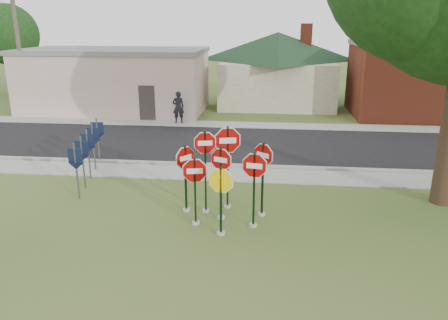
# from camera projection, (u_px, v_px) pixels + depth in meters

# --- Properties ---
(ground) EXTENTS (120.00, 120.00, 0.00)m
(ground) POSITION_uv_depth(u_px,v_px,m) (211.00, 239.00, 12.47)
(ground) COLOR #38531F
(ground) RESTS_ON ground
(sidewalk_near) EXTENTS (60.00, 1.60, 0.06)m
(sidewalk_near) POSITION_uv_depth(u_px,v_px,m) (229.00, 174.00, 17.67)
(sidewalk_near) COLOR gray
(sidewalk_near) RESTS_ON ground
(road) EXTENTS (60.00, 7.00, 0.04)m
(road) POSITION_uv_depth(u_px,v_px,m) (237.00, 145.00, 21.94)
(road) COLOR black
(road) RESTS_ON ground
(sidewalk_far) EXTENTS (60.00, 1.60, 0.06)m
(sidewalk_far) POSITION_uv_depth(u_px,v_px,m) (243.00, 125.00, 26.01)
(sidewalk_far) COLOR gray
(sidewalk_far) RESTS_ON ground
(curb) EXTENTS (60.00, 0.20, 0.14)m
(curb) POSITION_uv_depth(u_px,v_px,m) (231.00, 166.00, 18.61)
(curb) COLOR gray
(curb) RESTS_ON ground
(stop_sign_center) EXTENTS (0.90, 0.38, 2.44)m
(stop_sign_center) POSITION_uv_depth(u_px,v_px,m) (221.00, 174.00, 13.35)
(stop_sign_center) COLOR #A2A098
(stop_sign_center) RESTS_ON ground
(stop_sign_yellow) EXTENTS (1.00, 0.24, 2.17)m
(stop_sign_yellow) POSITION_uv_depth(u_px,v_px,m) (221.00, 193.00, 12.37)
(stop_sign_yellow) COLOR #A2A098
(stop_sign_yellow) RESTS_ON ground
(stop_sign_left) EXTENTS (1.00, 0.24, 2.24)m
(stop_sign_left) POSITION_uv_depth(u_px,v_px,m) (195.00, 183.00, 13.01)
(stop_sign_left) COLOR #A2A098
(stop_sign_left) RESTS_ON ground
(stop_sign_right) EXTENTS (1.01, 0.24, 2.46)m
(stop_sign_right) POSITION_uv_depth(u_px,v_px,m) (254.00, 180.00, 12.80)
(stop_sign_right) COLOR #A2A098
(stop_sign_right) RESTS_ON ground
(stop_sign_back_right) EXTENTS (1.14, 0.31, 2.91)m
(stop_sign_back_right) POSITION_uv_depth(u_px,v_px,m) (228.00, 154.00, 14.05)
(stop_sign_back_right) COLOR #A2A098
(stop_sign_back_right) RESTS_ON ground
(stop_sign_back_left) EXTENTS (0.96, 0.24, 2.82)m
(stop_sign_back_left) POSITION_uv_depth(u_px,v_px,m) (205.00, 161.00, 13.75)
(stop_sign_back_left) COLOR #A2A098
(stop_sign_back_left) RESTS_ON ground
(stop_sign_far_right) EXTENTS (0.81, 0.57, 2.52)m
(stop_sign_far_right) POSITION_uv_depth(u_px,v_px,m) (263.00, 170.00, 13.56)
(stop_sign_far_right) COLOR #A2A098
(stop_sign_far_right) RESTS_ON ground
(stop_sign_far_left) EXTENTS (0.64, 0.80, 2.33)m
(stop_sign_far_left) POSITION_uv_depth(u_px,v_px,m) (185.00, 170.00, 13.93)
(stop_sign_far_left) COLOR #A2A098
(stop_sign_far_left) RESTS_ON ground
(route_sign_row) EXTENTS (1.43, 4.63, 2.00)m
(route_sign_row) POSITION_uv_depth(u_px,v_px,m) (88.00, 149.00, 16.91)
(route_sign_row) COLOR #59595E
(route_sign_row) RESTS_ON ground
(building_stucco) EXTENTS (12.20, 6.20, 4.20)m
(building_stucco) POSITION_uv_depth(u_px,v_px,m) (115.00, 79.00, 29.77)
(building_stucco) COLOR beige
(building_stucco) RESTS_ON ground
(building_house) EXTENTS (11.60, 11.60, 6.20)m
(building_house) POSITION_uv_depth(u_px,v_px,m) (278.00, 54.00, 32.00)
(building_house) COLOR beige
(building_house) RESTS_ON ground
(building_brick) EXTENTS (10.20, 6.20, 4.75)m
(building_brick) POSITION_uv_depth(u_px,v_px,m) (434.00, 79.00, 28.06)
(building_brick) COLOR maroon
(building_brick) RESTS_ON ground
(utility_pole_near) EXTENTS (2.20, 0.26, 9.50)m
(utility_pole_near) POSITION_uv_depth(u_px,v_px,m) (17.00, 38.00, 26.77)
(utility_pole_near) COLOR #473B2F
(utility_pole_near) RESTS_ON ground
(bg_tree_left) EXTENTS (4.90, 4.90, 7.35)m
(bg_tree_left) POSITION_uv_depth(u_px,v_px,m) (8.00, 35.00, 35.74)
(bg_tree_left) COLOR black
(bg_tree_left) RESTS_ON ground
(pedestrian) EXTENTS (0.80, 0.64, 1.92)m
(pedestrian) POSITION_uv_depth(u_px,v_px,m) (178.00, 107.00, 26.19)
(pedestrian) COLOR black
(pedestrian) RESTS_ON sidewalk_far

